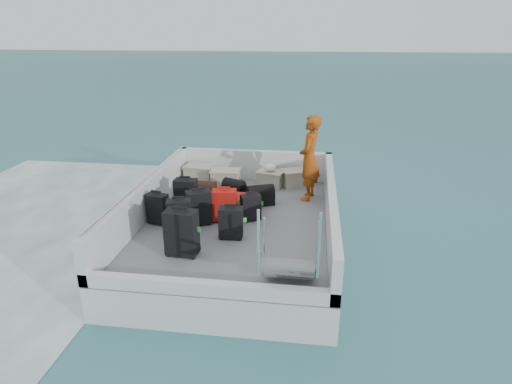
# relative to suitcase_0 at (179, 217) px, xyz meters

# --- Properties ---
(ground) EXTENTS (160.00, 160.00, 0.00)m
(ground) POSITION_rel_suitcase_0_xyz_m (0.88, 0.71, -0.94)
(ground) COLOR #1B6061
(ground) RESTS_ON ground
(wake_foam) EXTENTS (10.00, 10.00, 0.00)m
(wake_foam) POSITION_rel_suitcase_0_xyz_m (-3.92, 0.71, -0.94)
(wake_foam) COLOR white
(wake_foam) RESTS_ON ground
(ferry_hull) EXTENTS (3.60, 5.00, 0.60)m
(ferry_hull) POSITION_rel_suitcase_0_xyz_m (0.88, 0.71, -0.64)
(ferry_hull) COLOR silver
(ferry_hull) RESTS_ON ground
(deck) EXTENTS (3.30, 4.70, 0.02)m
(deck) POSITION_rel_suitcase_0_xyz_m (0.88, 0.71, -0.33)
(deck) COLOR slate
(deck) RESTS_ON ferry_hull
(deck_fittings) EXTENTS (3.60, 5.00, 0.90)m
(deck_fittings) POSITION_rel_suitcase_0_xyz_m (1.23, 0.39, 0.05)
(deck_fittings) COLOR silver
(deck_fittings) RESTS_ON deck
(suitcase_0) EXTENTS (0.46, 0.33, 0.64)m
(suitcase_0) POSITION_rel_suitcase_0_xyz_m (0.00, 0.00, 0.00)
(suitcase_0) COLOR black
(suitcase_0) RESTS_ON deck
(suitcase_1) EXTENTS (0.42, 0.31, 0.58)m
(suitcase_1) POSITION_rel_suitcase_0_xyz_m (-0.53, 0.38, -0.03)
(suitcase_1) COLOR black
(suitcase_1) RESTS_ON deck
(suitcase_2) EXTENTS (0.44, 0.27, 0.62)m
(suitcase_2) POSITION_rel_suitcase_0_xyz_m (-0.21, 1.12, -0.01)
(suitcase_2) COLOR black
(suitcase_2) RESTS_ON deck
(suitcase_3) EXTENTS (0.52, 0.33, 0.75)m
(suitcase_3) POSITION_rel_suitcase_0_xyz_m (0.25, -0.70, 0.06)
(suitcase_3) COLOR black
(suitcase_3) RESTS_ON deck
(suitcase_4) EXTENTS (0.51, 0.42, 0.64)m
(suitcase_4) POSITION_rel_suitcase_0_xyz_m (0.23, 0.45, 0.00)
(suitcase_4) COLOR black
(suitcase_4) RESTS_ON deck
(suitcase_5) EXTENTS (0.47, 0.31, 0.61)m
(suitcase_5) POSITION_rel_suitcase_0_xyz_m (0.66, 0.65, -0.01)
(suitcase_5) COLOR #A5140C
(suitcase_5) RESTS_ON deck
(suitcase_6) EXTENTS (0.42, 0.26, 0.56)m
(suitcase_6) POSITION_rel_suitcase_0_xyz_m (0.91, -0.02, -0.04)
(suitcase_6) COLOR black
(suitcase_6) RESTS_ON deck
(suitcase_7) EXTENTS (0.41, 0.34, 0.51)m
(suitcase_7) POSITION_rel_suitcase_0_xyz_m (1.14, 0.75, -0.07)
(suitcase_7) COLOR black
(suitcase_7) RESTS_ON deck
(suitcase_8) EXTENTS (0.85, 0.60, 0.32)m
(suitcase_8) POSITION_rel_suitcase_0_xyz_m (0.81, 1.10, -0.16)
(suitcase_8) COLOR #A5140C
(suitcase_8) RESTS_ON deck
(duffel_0) EXTENTS (0.47, 0.33, 0.32)m
(duffel_0) POSITION_rel_suitcase_0_xyz_m (0.04, 1.64, -0.16)
(duffel_0) COLOR black
(duffel_0) RESTS_ON deck
(duffel_1) EXTENTS (0.53, 0.45, 0.32)m
(duffel_1) POSITION_rel_suitcase_0_xyz_m (0.62, 1.84, -0.16)
(duffel_1) COLOR black
(duffel_1) RESTS_ON deck
(duffel_2) EXTENTS (0.61, 0.48, 0.32)m
(duffel_2) POSITION_rel_suitcase_0_xyz_m (1.23, 1.55, -0.16)
(duffel_2) COLOR black
(duffel_2) RESTS_ON deck
(crate_0) EXTENTS (0.68, 0.51, 0.38)m
(crate_0) POSITION_rel_suitcase_0_xyz_m (-0.36, 2.73, -0.13)
(crate_0) COLOR #AAA894
(crate_0) RESTS_ON deck
(crate_1) EXTENTS (0.63, 0.44, 0.37)m
(crate_1) POSITION_rel_suitcase_0_xyz_m (0.30, 2.50, -0.13)
(crate_1) COLOR #AAA894
(crate_1) RESTS_ON deck
(crate_2) EXTENTS (0.62, 0.50, 0.33)m
(crate_2) POSITION_rel_suitcase_0_xyz_m (1.31, 2.65, -0.15)
(crate_2) COLOR #AAA894
(crate_2) RESTS_ON deck
(crate_3) EXTENTS (0.69, 0.60, 0.35)m
(crate_3) POSITION_rel_suitcase_0_xyz_m (1.87, 2.77, -0.15)
(crate_3) COLOR #AAA894
(crate_3) RESTS_ON deck
(yellow_bag) EXTENTS (0.28, 0.26, 0.22)m
(yellow_bag) POSITION_rel_suitcase_0_xyz_m (2.06, 2.91, -0.21)
(yellow_bag) COLOR yellow
(yellow_bag) RESTS_ON deck
(white_bag) EXTENTS (0.24, 0.24, 0.18)m
(white_bag) POSITION_rel_suitcase_0_xyz_m (1.31, 2.65, 0.10)
(white_bag) COLOR white
(white_bag) RESTS_ON crate_2
(passenger) EXTENTS (0.53, 0.72, 1.77)m
(passenger) POSITION_rel_suitcase_0_xyz_m (2.18, 2.02, 0.57)
(passenger) COLOR #D65C14
(passenger) RESTS_ON deck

